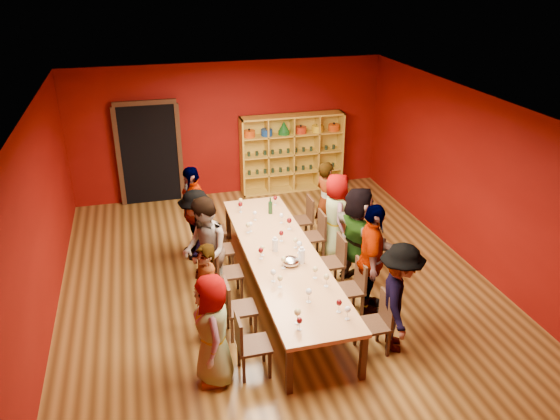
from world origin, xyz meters
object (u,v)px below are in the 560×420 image
object	(u,v)px
chair_person_right_1	(353,285)
tasting_table	(282,257)
chair_person_right_0	(378,320)
chair_person_left_1	(235,306)
person_left_2	(205,251)
person_right_2	(357,237)
person_right_1	(371,260)
wine_bottle	(270,207)
person_left_3	(198,234)
chair_person_right_2	(335,259)
chair_person_right_4	(304,217)
chair_person_left_3	(216,247)
spittoon_bowl	(291,261)
chair_person_left_0	(247,342)
person_right_3	(336,216)
chair_person_left_2	(224,270)
shelving_unit	(292,149)
chair_person_right_3	(316,233)
person_left_4	(193,212)
person_right_0	(399,298)
chair_person_left_4	(210,228)
person_left_1	(206,294)
person_right_4	(326,201)

from	to	relation	value
chair_person_right_1	tasting_table	bearing A→B (deg)	139.71
chair_person_right_0	chair_person_left_1	bearing A→B (deg)	155.27
person_left_2	person_right_2	world-z (taller)	person_left_2
chair_person_right_1	person_right_1	bearing A→B (deg)	0.00
chair_person_left_1	wine_bottle	bearing A→B (deg)	64.93
person_left_3	person_right_1	bearing A→B (deg)	64.26
tasting_table	chair_person_right_2	xyz separation A→B (m)	(0.91, 0.05, -0.20)
person_left_3	person_right_1	world-z (taller)	person_right_1
chair_person_right_0	chair_person_right_4	distance (m)	3.39
chair_person_left_3	chair_person_right_1	xyz separation A→B (m)	(1.82, -1.73, 0.00)
person_left_2	person_right_2	xyz separation A→B (m)	(2.47, -0.12, -0.01)
person_right_1	spittoon_bowl	xyz separation A→B (m)	(-1.14, 0.41, -0.08)
chair_person_left_0	person_right_3	distance (m)	3.49
chair_person_left_1	chair_person_left_2	bearing A→B (deg)	90.00
shelving_unit	person_right_2	size ratio (longest dim) A/B	1.40
person_right_1	chair_person_right_3	world-z (taller)	person_right_1
person_left_4	chair_person_left_3	bearing A→B (deg)	3.25
chair_person_right_0	person_right_0	distance (m)	0.41
person_left_2	chair_person_left_4	size ratio (longest dim) A/B	1.96
person_left_1	chair_person_right_4	bearing A→B (deg)	121.06
chair_person_right_0	chair_person_right_2	size ratio (longest dim) A/B	1.00
chair_person_right_2	person_left_2	bearing A→B (deg)	176.75
chair_person_right_2	chair_person_right_1	bearing A→B (deg)	-90.00
chair_person_left_4	chair_person_right_2	world-z (taller)	same
chair_person_left_2	person_right_4	size ratio (longest dim) A/B	0.57
chair_person_left_3	chair_person_left_0	bearing A→B (deg)	-90.00
tasting_table	person_right_3	bearing A→B (deg)	38.53
person_left_4	spittoon_bowl	world-z (taller)	person_left_4
person_left_4	chair_person_right_1	size ratio (longest dim) A/B	1.93
person_left_2	chair_person_left_3	bearing A→B (deg)	157.63
tasting_table	chair_person_left_1	distance (m)	1.25
chair_person_left_0	chair_person_right_3	world-z (taller)	same
chair_person_left_0	spittoon_bowl	distance (m)	1.65
person_left_4	person_right_3	size ratio (longest dim) A/B	1.09
chair_person_right_3	chair_person_left_1	bearing A→B (deg)	-134.39
person_right_0	chair_person_right_3	xyz separation A→B (m)	(-0.28, 2.70, -0.31)
chair_person_right_2	shelving_unit	bearing A→B (deg)	83.49
chair_person_right_3	person_left_3	bearing A→B (deg)	-178.21
wine_bottle	chair_person_right_3	bearing A→B (deg)	-34.43
spittoon_bowl	wine_bottle	size ratio (longest dim) A/B	0.87
person_right_0	spittoon_bowl	size ratio (longest dim) A/B	5.91
person_left_2	chair_person_right_4	size ratio (longest dim) A/B	1.96
chair_person_right_3	person_right_4	world-z (taller)	person_right_4
chair_person_right_3	person_right_4	bearing A→B (deg)	58.90
shelving_unit	wine_bottle	bearing A→B (deg)	-113.27
person_left_1	chair_person_left_2	world-z (taller)	person_left_1
person_left_3	person_right_4	distance (m)	2.64
shelving_unit	spittoon_bowl	bearing A→B (deg)	-106.19
chair_person_left_2	chair_person_right_4	world-z (taller)	same
chair_person_right_2	person_right_3	size ratio (longest dim) A/B	0.56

